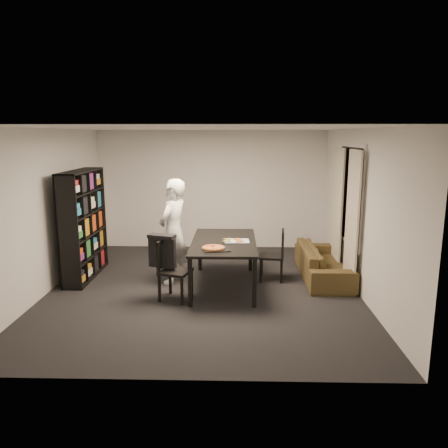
{
  "coord_description": "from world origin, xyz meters",
  "views": [
    {
      "loc": [
        0.52,
        -6.85,
        2.51
      ],
      "look_at": [
        0.33,
        0.22,
        1.05
      ],
      "focal_mm": 35.0,
      "sensor_mm": 36.0,
      "label": 1
    }
  ],
  "objects_px": {
    "bookshelf": "(83,224)",
    "dining_table": "(224,245)",
    "sofa": "(323,262)",
    "chair_right": "(277,252)",
    "person": "(173,231)",
    "baking_tray": "(216,249)",
    "pepperoni_pizza": "(213,248)",
    "chair_left": "(170,265)"
  },
  "relations": [
    {
      "from": "dining_table",
      "to": "chair_left",
      "type": "height_order",
      "value": "chair_left"
    },
    {
      "from": "chair_left",
      "to": "bookshelf",
      "type": "bearing_deg",
      "value": 75.36
    },
    {
      "from": "pepperoni_pizza",
      "to": "sofa",
      "type": "bearing_deg",
      "value": 29.02
    },
    {
      "from": "bookshelf",
      "to": "baking_tray",
      "type": "relative_size",
      "value": 4.75
    },
    {
      "from": "chair_right",
      "to": "sofa",
      "type": "relative_size",
      "value": 0.46
    },
    {
      "from": "bookshelf",
      "to": "person",
      "type": "height_order",
      "value": "bookshelf"
    },
    {
      "from": "chair_right",
      "to": "person",
      "type": "height_order",
      "value": "person"
    },
    {
      "from": "chair_right",
      "to": "pepperoni_pizza",
      "type": "distance_m",
      "value": 1.43
    },
    {
      "from": "chair_right",
      "to": "baking_tray",
      "type": "xyz_separation_m",
      "value": [
        -1.01,
        -0.93,
        0.28
      ]
    },
    {
      "from": "chair_right",
      "to": "person",
      "type": "bearing_deg",
      "value": -78.68
    },
    {
      "from": "bookshelf",
      "to": "chair_right",
      "type": "height_order",
      "value": "bookshelf"
    },
    {
      "from": "bookshelf",
      "to": "baking_tray",
      "type": "bearing_deg",
      "value": -23.52
    },
    {
      "from": "bookshelf",
      "to": "chair_right",
      "type": "distance_m",
      "value": 3.43
    },
    {
      "from": "bookshelf",
      "to": "chair_left",
      "type": "height_order",
      "value": "bookshelf"
    },
    {
      "from": "dining_table",
      "to": "chair_left",
      "type": "distance_m",
      "value": 1.01
    },
    {
      "from": "sofa",
      "to": "person",
      "type": "bearing_deg",
      "value": 96.44
    },
    {
      "from": "bookshelf",
      "to": "pepperoni_pizza",
      "type": "distance_m",
      "value": 2.56
    },
    {
      "from": "dining_table",
      "to": "pepperoni_pizza",
      "type": "relative_size",
      "value": 5.39
    },
    {
      "from": "bookshelf",
      "to": "pepperoni_pizza",
      "type": "relative_size",
      "value": 5.43
    },
    {
      "from": "dining_table",
      "to": "sofa",
      "type": "relative_size",
      "value": 0.98
    },
    {
      "from": "chair_right",
      "to": "person",
      "type": "xyz_separation_m",
      "value": [
        -1.77,
        -0.16,
        0.39
      ]
    },
    {
      "from": "bookshelf",
      "to": "chair_left",
      "type": "distance_m",
      "value": 2.02
    },
    {
      "from": "bookshelf",
      "to": "chair_right",
      "type": "xyz_separation_m",
      "value": [
        3.4,
        -0.11,
        -0.44
      ]
    },
    {
      "from": "baking_tray",
      "to": "sofa",
      "type": "relative_size",
      "value": 0.21
    },
    {
      "from": "bookshelf",
      "to": "dining_table",
      "type": "xyz_separation_m",
      "value": [
        2.49,
        -0.48,
        -0.23
      ]
    },
    {
      "from": "pepperoni_pizza",
      "to": "chair_right",
      "type": "bearing_deg",
      "value": 40.99
    },
    {
      "from": "chair_left",
      "to": "sofa",
      "type": "bearing_deg",
      "value": -49.86
    },
    {
      "from": "bookshelf",
      "to": "sofa",
      "type": "relative_size",
      "value": 0.99
    },
    {
      "from": "person",
      "to": "sofa",
      "type": "height_order",
      "value": "person"
    },
    {
      "from": "bookshelf",
      "to": "dining_table",
      "type": "height_order",
      "value": "bookshelf"
    },
    {
      "from": "sofa",
      "to": "baking_tray",
      "type": "bearing_deg",
      "value": 119.94
    },
    {
      "from": "person",
      "to": "pepperoni_pizza",
      "type": "xyz_separation_m",
      "value": [
        0.72,
        -0.76,
        -0.08
      ]
    },
    {
      "from": "chair_right",
      "to": "baking_tray",
      "type": "height_order",
      "value": "chair_right"
    },
    {
      "from": "baking_tray",
      "to": "bookshelf",
      "type": "bearing_deg",
      "value": 156.48
    },
    {
      "from": "dining_table",
      "to": "chair_left",
      "type": "relative_size",
      "value": 2.01
    },
    {
      "from": "pepperoni_pizza",
      "to": "sofa",
      "type": "distance_m",
      "value": 2.23
    },
    {
      "from": "bookshelf",
      "to": "chair_left",
      "type": "bearing_deg",
      "value": -32.0
    },
    {
      "from": "baking_tray",
      "to": "chair_right",
      "type": "bearing_deg",
      "value": 42.66
    },
    {
      "from": "chair_right",
      "to": "sofa",
      "type": "distance_m",
      "value": 0.88
    },
    {
      "from": "person",
      "to": "pepperoni_pizza",
      "type": "height_order",
      "value": "person"
    },
    {
      "from": "chair_left",
      "to": "person",
      "type": "bearing_deg",
      "value": 21.1
    },
    {
      "from": "bookshelf",
      "to": "person",
      "type": "bearing_deg",
      "value": -9.31
    }
  ]
}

